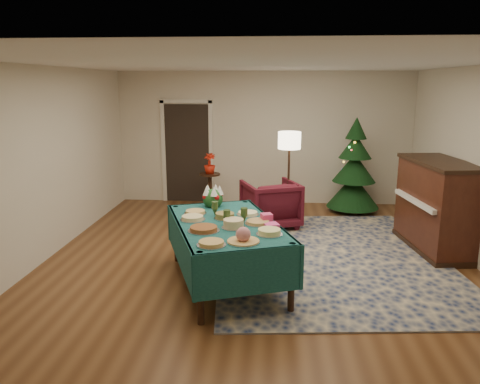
# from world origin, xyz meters

# --- Properties ---
(room_shell) EXTENTS (7.00, 7.00, 7.00)m
(room_shell) POSITION_xyz_m (0.00, 0.00, 1.35)
(room_shell) COLOR #593319
(room_shell) RESTS_ON ground
(doorway) EXTENTS (1.08, 0.04, 2.16)m
(doorway) POSITION_xyz_m (-1.60, 3.48, 1.10)
(doorway) COLOR black
(doorway) RESTS_ON ground
(rug) EXTENTS (3.57, 4.48, 0.02)m
(rug) POSITION_xyz_m (1.05, 0.30, 0.01)
(rug) COLOR navy
(rug) RESTS_ON ground
(buffet_table) EXTENTS (1.81, 2.33, 0.80)m
(buffet_table) POSITION_xyz_m (-0.35, -0.68, 0.64)
(buffet_table) COLOR black
(buffet_table) RESTS_ON ground
(platter_0) EXTENTS (0.31, 0.31, 0.05)m
(platter_0) POSITION_xyz_m (-0.42, -1.53, 0.82)
(platter_0) COLOR silver
(platter_0) RESTS_ON buffet_table
(platter_1) EXTENTS (0.35, 0.35, 0.17)m
(platter_1) POSITION_xyz_m (-0.09, -1.41, 0.87)
(platter_1) COLOR silver
(platter_1) RESTS_ON buffet_table
(platter_2) EXTENTS (0.30, 0.30, 0.07)m
(platter_2) POSITION_xyz_m (0.18, -1.12, 0.83)
(platter_2) COLOR silver
(platter_2) RESTS_ON buffet_table
(platter_3) EXTENTS (0.37, 0.37, 0.06)m
(platter_3) POSITION_xyz_m (-0.57, -1.05, 0.82)
(platter_3) COLOR silver
(platter_3) RESTS_ON buffet_table
(platter_4) EXTENTS (0.28, 0.28, 0.11)m
(platter_4) POSITION_xyz_m (-0.24, -0.91, 0.85)
(platter_4) COLOR silver
(platter_4) RESTS_ON buffet_table
(platter_5) EXTENTS (0.32, 0.32, 0.04)m
(platter_5) POSITION_xyz_m (0.03, -0.72, 0.82)
(platter_5) COLOR silver
(platter_5) RESTS_ON buffet_table
(platter_6) EXTENTS (0.31, 0.31, 0.06)m
(platter_6) POSITION_xyz_m (-0.78, -0.61, 0.82)
(platter_6) COLOR silver
(platter_6) RESTS_ON buffet_table
(platter_7) EXTENTS (0.28, 0.28, 0.08)m
(platter_7) POSITION_xyz_m (-0.39, -0.53, 0.83)
(platter_7) COLOR silver
(platter_7) RESTS_ON buffet_table
(platter_8) EXTENTS (0.29, 0.29, 0.04)m
(platter_8) POSITION_xyz_m (-0.11, -0.34, 0.82)
(platter_8) COLOR silver
(platter_8) RESTS_ON buffet_table
(platter_9) EXTENTS (0.29, 0.29, 0.04)m
(platter_9) POSITION_xyz_m (-0.79, -0.32, 0.82)
(platter_9) COLOR silver
(platter_9) RESTS_ON buffet_table
(goblet_0) EXTENTS (0.09, 0.09, 0.19)m
(goblet_0) POSITION_xyz_m (-0.53, -0.39, 0.90)
(goblet_0) COLOR #2D471E
(goblet_0) RESTS_ON buffet_table
(goblet_1) EXTENTS (0.09, 0.09, 0.19)m
(goblet_1) POSITION_xyz_m (-0.13, -0.67, 0.90)
(goblet_1) COLOR #2D471E
(goblet_1) RESTS_ON buffet_table
(goblet_2) EXTENTS (0.09, 0.09, 0.19)m
(goblet_2) POSITION_xyz_m (-0.33, -0.78, 0.90)
(goblet_2) COLOR #2D471E
(goblet_2) RESTS_ON buffet_table
(napkin_stack) EXTENTS (0.20, 0.20, 0.04)m
(napkin_stack) POSITION_xyz_m (0.20, -0.83, 0.82)
(napkin_stack) COLOR #E6408D
(napkin_stack) RESTS_ON buffet_table
(gift_box) EXTENTS (0.16, 0.16, 0.11)m
(gift_box) POSITION_xyz_m (0.14, -0.63, 0.85)
(gift_box) COLOR #DA3C72
(gift_box) RESTS_ON buffet_table
(centerpiece) EXTENTS (0.29, 0.29, 0.33)m
(centerpiece) POSITION_xyz_m (-0.61, 0.07, 0.94)
(centerpiece) COLOR #1E4C1E
(centerpiece) RESTS_ON buffet_table
(armchair) EXTENTS (1.11, 1.08, 0.90)m
(armchair) POSITION_xyz_m (0.17, 1.75, 0.45)
(armchair) COLOR #4E101C
(armchair) RESTS_ON ground
(floor_lamp) EXTENTS (0.40, 0.40, 1.64)m
(floor_lamp) POSITION_xyz_m (0.48, 2.04, 1.39)
(floor_lamp) COLOR #A57F3F
(floor_lamp) RESTS_ON ground
(side_table) EXTENTS (0.41, 0.41, 0.73)m
(side_table) POSITION_xyz_m (-1.03, 2.79, 0.36)
(side_table) COLOR black
(side_table) RESTS_ON ground
(potted_plant) EXTENTS (0.22, 0.40, 0.22)m
(potted_plant) POSITION_xyz_m (-1.03, 2.79, 0.85)
(potted_plant) COLOR red
(potted_plant) RESTS_ON side_table
(christmas_tree) EXTENTS (1.31, 1.31, 1.84)m
(christmas_tree) POSITION_xyz_m (1.77, 2.90, 0.83)
(christmas_tree) COLOR black
(christmas_tree) RESTS_ON ground
(piano) EXTENTS (0.93, 1.65, 1.36)m
(piano) POSITION_xyz_m (2.65, 0.78, 0.67)
(piano) COLOR black
(piano) RESTS_ON ground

